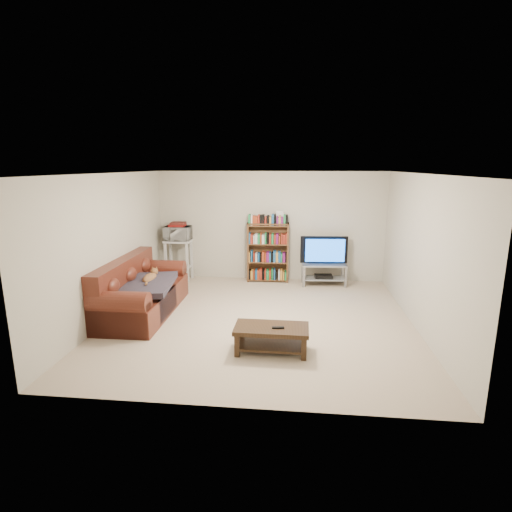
# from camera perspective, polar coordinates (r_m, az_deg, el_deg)

# --- Properties ---
(floor) EXTENTS (5.00, 5.00, 0.00)m
(floor) POSITION_cam_1_polar(r_m,az_deg,el_deg) (6.76, 0.50, -9.07)
(floor) COLOR beige
(floor) RESTS_ON ground
(ceiling) EXTENTS (5.00, 5.00, 0.00)m
(ceiling) POSITION_cam_1_polar(r_m,az_deg,el_deg) (6.27, 0.54, 11.72)
(ceiling) COLOR white
(ceiling) RESTS_ON ground
(wall_back) EXTENTS (5.00, 0.00, 5.00)m
(wall_back) POSITION_cam_1_polar(r_m,az_deg,el_deg) (8.86, 2.06, 4.26)
(wall_back) COLOR beige
(wall_back) RESTS_ON ground
(wall_front) EXTENTS (5.00, 0.00, 5.00)m
(wall_front) POSITION_cam_1_polar(r_m,az_deg,el_deg) (4.02, -2.91, -6.44)
(wall_front) COLOR beige
(wall_front) RESTS_ON ground
(wall_left) EXTENTS (0.00, 5.00, 5.00)m
(wall_left) POSITION_cam_1_polar(r_m,az_deg,el_deg) (7.09, -20.03, 1.31)
(wall_left) COLOR beige
(wall_left) RESTS_ON ground
(wall_right) EXTENTS (0.00, 5.00, 5.00)m
(wall_right) POSITION_cam_1_polar(r_m,az_deg,el_deg) (6.66, 22.46, 0.40)
(wall_right) COLOR beige
(wall_right) RESTS_ON ground
(sofa) EXTENTS (0.99, 2.24, 0.95)m
(sofa) POSITION_cam_1_polar(r_m,az_deg,el_deg) (7.25, -16.35, -5.28)
(sofa) COLOR #562116
(sofa) RESTS_ON floor
(blanket) EXTENTS (0.96, 1.19, 0.19)m
(blanket) POSITION_cam_1_polar(r_m,az_deg,el_deg) (6.99, -15.48, -4.00)
(blanket) COLOR #322B37
(blanket) RESTS_ON sofa
(cat) EXTENTS (0.25, 0.61, 0.18)m
(cat) POSITION_cam_1_polar(r_m,az_deg,el_deg) (7.15, -14.94, -3.08)
(cat) COLOR brown
(cat) RESTS_ON sofa
(coffee_table) EXTENTS (1.02, 0.52, 0.37)m
(coffee_table) POSITION_cam_1_polar(r_m,az_deg,el_deg) (5.59, 2.22, -11.12)
(coffee_table) COLOR black
(coffee_table) RESTS_ON floor
(remote) EXTENTS (0.17, 0.07, 0.02)m
(remote) POSITION_cam_1_polar(r_m,az_deg,el_deg) (5.49, 3.17, -10.17)
(remote) COLOR black
(remote) RESTS_ON coffee_table
(tv_stand) EXTENTS (0.96, 0.49, 0.47)m
(tv_stand) POSITION_cam_1_polar(r_m,az_deg,el_deg) (8.67, 9.65, -2.07)
(tv_stand) COLOR #999EA3
(tv_stand) RESTS_ON floor
(television) EXTENTS (1.01, 0.21, 0.58)m
(television) POSITION_cam_1_polar(r_m,az_deg,el_deg) (8.57, 9.76, 0.77)
(television) COLOR black
(television) RESTS_ON tv_stand
(dvd_player) EXTENTS (0.39, 0.29, 0.06)m
(dvd_player) POSITION_cam_1_polar(r_m,az_deg,el_deg) (8.71, 9.62, -2.88)
(dvd_player) COLOR black
(dvd_player) RESTS_ON tv_stand
(bookshelf) EXTENTS (0.91, 0.30, 1.31)m
(bookshelf) POSITION_cam_1_polar(r_m,az_deg,el_deg) (8.77, 1.72, 0.66)
(bookshelf) COLOR #54351D
(bookshelf) RESTS_ON floor
(shelf_clutter) EXTENTS (0.66, 0.22, 0.28)m
(shelf_clutter) POSITION_cam_1_polar(r_m,az_deg,el_deg) (8.65, 2.41, 5.45)
(shelf_clutter) COLOR silver
(shelf_clutter) RESTS_ON bookshelf
(microwave_stand) EXTENTS (0.58, 0.42, 0.91)m
(microwave_stand) POSITION_cam_1_polar(r_m,az_deg,el_deg) (9.05, -10.99, 0.21)
(microwave_stand) COLOR silver
(microwave_stand) RESTS_ON floor
(microwave) EXTENTS (0.57, 0.39, 0.31)m
(microwave) POSITION_cam_1_polar(r_m,az_deg,el_deg) (8.95, -11.12, 3.21)
(microwave) COLOR silver
(microwave) RESTS_ON microwave_stand
(game_boxes) EXTENTS (0.34, 0.30, 0.05)m
(game_boxes) POSITION_cam_1_polar(r_m,az_deg,el_deg) (8.93, -11.17, 4.34)
(game_boxes) COLOR maroon
(game_boxes) RESTS_ON microwave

